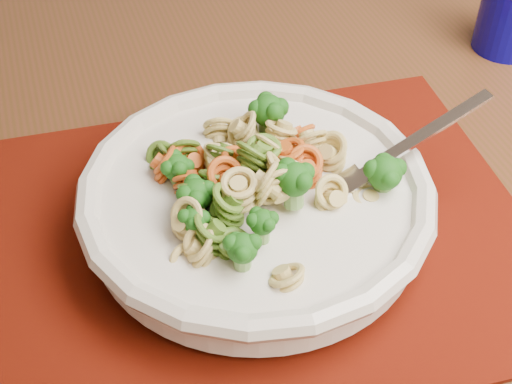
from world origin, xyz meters
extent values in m
cube|color=#4C2615|center=(-0.63, 0.68, 0.68)|extent=(1.50, 1.00, 0.04)
cube|color=#501103|center=(-0.69, 0.59, 0.71)|extent=(0.46, 0.36, 0.00)
cylinder|color=beige|center=(-0.69, 0.59, 0.71)|extent=(0.12, 0.12, 0.01)
cylinder|color=beige|center=(-0.69, 0.59, 0.73)|extent=(0.26, 0.26, 0.03)
torus|color=beige|center=(-0.69, 0.59, 0.75)|extent=(0.28, 0.28, 0.02)
camera|label=1|loc=(-0.80, 0.20, 1.14)|focal=50.00mm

